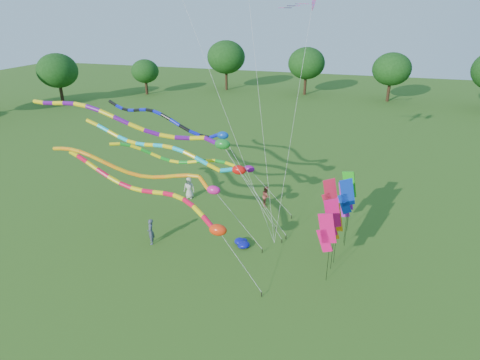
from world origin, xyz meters
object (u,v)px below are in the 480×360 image
(tube_kite_orange, at_px, (152,173))
(person_a, at_px, (189,188))
(tube_kite_red, at_px, (160,198))
(person_b, at_px, (151,232))
(person_c, at_px, (266,196))
(blue_nylon_heap, at_px, (245,244))

(tube_kite_orange, bearing_deg, person_a, 92.40)
(tube_kite_red, distance_m, person_b, 3.43)
(tube_kite_orange, height_order, person_a, tube_kite_orange)
(tube_kite_orange, xyz_separation_m, person_c, (6.11, 6.66, -3.88))
(blue_nylon_heap, relative_size, person_b, 0.88)
(blue_nylon_heap, distance_m, person_a, 8.71)
(tube_kite_orange, height_order, person_b, tube_kite_orange)
(tube_kite_red, bearing_deg, person_a, 119.96)
(tube_kite_orange, bearing_deg, blue_nylon_heap, 3.47)
(tube_kite_orange, distance_m, person_b, 3.93)
(blue_nylon_heap, distance_m, person_c, 6.29)
(blue_nylon_heap, height_order, person_b, person_b)
(tube_kite_orange, distance_m, blue_nylon_heap, 7.65)
(tube_kite_orange, relative_size, blue_nylon_heap, 9.03)
(blue_nylon_heap, xyz_separation_m, person_b, (-6.13, -1.35, 0.69))
(tube_kite_red, xyz_separation_m, person_c, (4.73, 8.40, -3.12))
(person_b, bearing_deg, tube_kite_red, 31.41)
(blue_nylon_heap, relative_size, person_c, 0.96)
(blue_nylon_heap, bearing_deg, person_c, 90.55)
(person_b, bearing_deg, blue_nylon_heap, 74.27)
(tube_kite_red, xyz_separation_m, person_a, (-1.66, 7.95, -3.04))
(person_a, bearing_deg, tube_kite_orange, -94.96)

